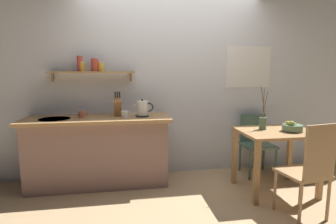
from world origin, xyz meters
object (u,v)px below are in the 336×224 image
(dining_table, at_px, (276,142))
(coffee_mug_by_sink, at_px, (82,114))
(knife_block, at_px, (118,106))
(dining_chair_far, at_px, (256,141))
(coffee_mug_spare, at_px, (125,114))
(electric_kettle, at_px, (142,109))
(twig_vase, at_px, (263,122))
(dining_chair_near, at_px, (310,168))
(fruit_bowl, at_px, (292,127))

(dining_table, height_order, coffee_mug_by_sink, coffee_mug_by_sink)
(coffee_mug_by_sink, bearing_deg, knife_block, 8.87)
(dining_chair_far, distance_m, coffee_mug_spare, 1.92)
(dining_table, distance_m, knife_block, 2.03)
(knife_block, height_order, coffee_mug_by_sink, knife_block)
(dining_table, distance_m, coffee_mug_spare, 1.88)
(electric_kettle, bearing_deg, twig_vase, -16.53)
(coffee_mug_spare, bearing_deg, twig_vase, -12.19)
(twig_vase, height_order, coffee_mug_by_sink, twig_vase)
(dining_chair_near, height_order, knife_block, knife_block)
(twig_vase, height_order, coffee_mug_spare, twig_vase)
(dining_chair_far, xyz_separation_m, fruit_bowl, (0.10, -0.68, 0.34))
(fruit_bowl, height_order, knife_block, knife_block)
(dining_chair_near, xyz_separation_m, knife_block, (-1.86, 1.28, 0.48))
(dining_table, height_order, coffee_mug_spare, coffee_mug_spare)
(dining_table, relative_size, knife_block, 2.78)
(twig_vase, bearing_deg, fruit_bowl, -28.83)
(fruit_bowl, relative_size, coffee_mug_spare, 1.79)
(dining_table, distance_m, dining_chair_far, 0.62)
(coffee_mug_spare, bearing_deg, coffee_mug_by_sink, 169.45)
(fruit_bowl, xyz_separation_m, coffee_mug_spare, (-1.96, 0.52, 0.12))
(fruit_bowl, xyz_separation_m, coffee_mug_by_sink, (-2.49, 0.62, 0.12))
(coffee_mug_spare, bearing_deg, electric_kettle, 16.81)
(electric_kettle, distance_m, knife_block, 0.33)
(twig_vase, relative_size, knife_block, 1.64)
(dining_chair_near, distance_m, knife_block, 2.31)
(coffee_mug_by_sink, bearing_deg, dining_chair_far, 1.44)
(dining_chair_far, distance_m, coffee_mug_by_sink, 2.44)
(dining_table, distance_m, coffee_mug_by_sink, 2.42)
(dining_chair_near, xyz_separation_m, coffee_mug_by_sink, (-2.30, 1.21, 0.40))
(dining_chair_near, relative_size, fruit_bowl, 4.27)
(dining_table, height_order, fruit_bowl, fruit_bowl)
(dining_table, relative_size, dining_chair_far, 1.04)
(dining_chair_near, relative_size, twig_vase, 1.90)
(dining_chair_near, relative_size, dining_chair_far, 1.17)
(dining_table, bearing_deg, electric_kettle, 162.06)
(electric_kettle, bearing_deg, dining_chair_far, 3.25)
(fruit_bowl, bearing_deg, electric_kettle, 161.25)
(fruit_bowl, bearing_deg, twig_vase, 151.17)
(dining_chair_far, height_order, coffee_mug_spare, coffee_mug_spare)
(dining_chair_far, xyz_separation_m, coffee_mug_by_sink, (-2.39, -0.06, 0.46))
(dining_chair_near, height_order, twig_vase, twig_vase)
(electric_kettle, relative_size, knife_block, 0.80)
(knife_block, distance_m, coffee_mug_spare, 0.21)
(dining_table, height_order, electric_kettle, electric_kettle)
(dining_chair_far, height_order, knife_block, knife_block)
(twig_vase, bearing_deg, coffee_mug_by_sink, 168.21)
(knife_block, xyz_separation_m, coffee_mug_spare, (0.09, -0.17, -0.08))
(twig_vase, height_order, knife_block, twig_vase)
(dining_chair_far, bearing_deg, electric_kettle, -176.75)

